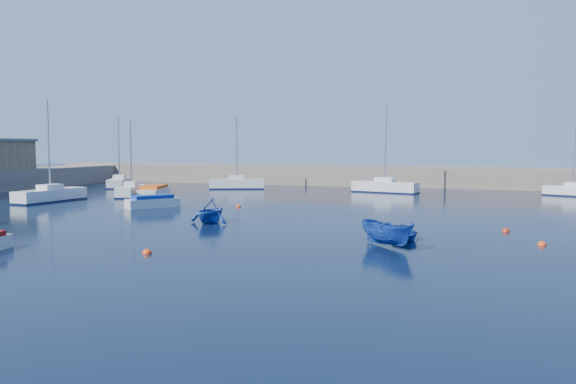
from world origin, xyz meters
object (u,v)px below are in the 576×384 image
(sailboat_6, at_px, (385,186))
(sailboat_4, at_px, (120,182))
(sailboat_7, at_px, (573,191))
(sailboat_3, at_px, (132,191))
(dinghy_center, at_px, (404,234))
(sailboat_2, at_px, (50,195))
(sailboat_5, at_px, (237,183))
(motorboat_1, at_px, (153,202))
(motorboat_2, at_px, (154,191))
(dinghy_right, at_px, (388,233))
(dinghy_left, at_px, (210,211))

(sailboat_6, bearing_deg, sailboat_4, 107.23)
(sailboat_6, bearing_deg, sailboat_7, -73.00)
(sailboat_3, height_order, dinghy_center, sailboat_3)
(sailboat_3, height_order, sailboat_6, sailboat_6)
(sailboat_2, distance_m, sailboat_3, 8.20)
(sailboat_3, bearing_deg, dinghy_center, -47.38)
(sailboat_3, bearing_deg, sailboat_6, 12.70)
(dinghy_center, bearing_deg, sailboat_6, 83.78)
(sailboat_5, bearing_deg, dinghy_center, -163.79)
(sailboat_4, distance_m, sailboat_7, 52.81)
(motorboat_1, bearing_deg, sailboat_4, 167.86)
(sailboat_5, bearing_deg, motorboat_2, 139.46)
(sailboat_6, distance_m, motorboat_2, 25.43)
(motorboat_1, bearing_deg, dinghy_right, 7.20)
(sailboat_5, xyz_separation_m, dinghy_center, (23.78, -31.32, -0.36))
(sailboat_2, distance_m, sailboat_4, 18.47)
(sailboat_4, distance_m, dinghy_center, 48.71)
(sailboat_3, distance_m, dinghy_left, 23.04)
(sailboat_3, relative_size, dinghy_right, 2.18)
(sailboat_3, bearing_deg, dinghy_right, -51.46)
(sailboat_7, bearing_deg, sailboat_6, 114.59)
(dinghy_center, bearing_deg, sailboat_3, 132.07)
(sailboat_6, bearing_deg, motorboat_2, 131.79)
(sailboat_6, xyz_separation_m, dinghy_center, (5.74, -31.65, -0.37))
(sailboat_4, relative_size, dinghy_right, 2.50)
(sailboat_7, relative_size, dinghy_left, 2.35)
(sailboat_7, distance_m, dinghy_right, 38.43)
(sailboat_5, bearing_deg, sailboat_3, 133.16)
(sailboat_6, xyz_separation_m, sailboat_7, (19.38, 1.38, -0.10))
(sailboat_3, bearing_deg, dinghy_left, -59.29)
(dinghy_center, relative_size, dinghy_right, 0.84)
(sailboat_4, xyz_separation_m, sailboat_6, (33.29, 2.50, 0.05))
(sailboat_6, height_order, sailboat_7, sailboat_6)
(dinghy_center, bearing_deg, motorboat_2, 128.83)
(sailboat_4, relative_size, sailboat_5, 1.02)
(dinghy_right, bearing_deg, sailboat_2, 105.91)
(sailboat_5, height_order, dinghy_left, sailboat_5)
(sailboat_6, bearing_deg, dinghy_left, 178.39)
(sailboat_5, distance_m, sailboat_6, 18.04)
(sailboat_4, bearing_deg, sailboat_5, -15.81)
(sailboat_7, relative_size, motorboat_1, 1.69)
(motorboat_1, height_order, dinghy_right, dinghy_right)
(sailboat_5, bearing_deg, sailboat_6, -109.95)
(sailboat_2, bearing_deg, motorboat_1, -2.09)
(dinghy_center, bearing_deg, sailboat_7, 51.06)
(sailboat_6, distance_m, motorboat_1, 27.44)
(sailboat_3, height_order, sailboat_5, sailboat_5)
(sailboat_2, xyz_separation_m, dinghy_left, (20.95, -8.76, 0.20))
(sailboat_2, distance_m, sailboat_5, 22.59)
(sailboat_2, bearing_deg, sailboat_4, 110.56)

